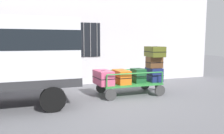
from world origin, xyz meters
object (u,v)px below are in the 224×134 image
Objects in this scene: suitcase_midright_top at (155,52)px; backpack at (158,85)px; suitcase_left_bottom at (103,77)px; suitcase_midright_middle at (154,62)px; suitcase_center_bottom at (138,75)px; suitcase_midright_bottom at (154,74)px; luggage_cart at (130,85)px; suitcase_midleft_bottom at (121,77)px.

suitcase_midright_top is 1.40m from backpack.
suitcase_midright_middle is (1.99, -0.01, 0.47)m from suitcase_left_bottom.
suitcase_midright_middle is at bearing 0.65° from suitcase_center_bottom.
backpack is at bearing 34.15° from suitcase_midright_middle.
suitcase_midright_bottom is at bearing 90.00° from suitcase_midright_top.
luggage_cart is 1.36m from backpack.
suitcase_midright_top is 1.98× the size of backpack.
suitcase_midright_top is (1.33, -0.00, 0.88)m from suitcase_midleft_bottom.
luggage_cart is 1.05m from suitcase_left_bottom.
suitcase_center_bottom is 0.79× the size of suitcase_midright_bottom.
suitcase_midright_bottom is at bearing 0.47° from luggage_cart.
suitcase_left_bottom is at bearing 179.81° from suitcase_midright_bottom.
suitcase_midright_top reaches higher than suitcase_midright_middle.
suitcase_midright_bottom is at bearing 0.92° from suitcase_center_bottom.
suitcase_midright_middle reaches higher than suitcase_midright_bottom.
suitcase_midright_middle is at bearing -145.85° from backpack.
luggage_cart is 0.46m from suitcase_center_bottom.
suitcase_center_bottom is (1.33, -0.02, 0.01)m from suitcase_left_bottom.
suitcase_left_bottom is 2.38m from backpack.
suitcase_midright_middle is 0.40m from suitcase_midright_top.
suitcase_center_bottom is 1.13m from backpack.
luggage_cart is 4.15× the size of suitcase_midright_middle.
suitcase_center_bottom is at bearing 179.33° from suitcase_midright_top.
suitcase_midright_top is (1.00, -0.01, 1.19)m from luggage_cart.
backpack is at bearing 33.77° from suitcase_midright_bottom.
suitcase_left_bottom is 1.72× the size of suitcase_center_bottom.
suitcase_midright_top reaches higher than backpack.
suitcase_midright_bottom is 1.55× the size of backpack.
suitcase_left_bottom is 2.05m from suitcase_midright_middle.
suitcase_midleft_bottom is 1.33m from suitcase_midright_bottom.
suitcase_left_bottom is at bearing 179.15° from luggage_cart.
backpack is (1.00, 0.23, -0.47)m from suitcase_center_bottom.
suitcase_midleft_bottom is 0.95× the size of suitcase_midright_top.
suitcase_midleft_bottom is at bearing -178.44° from luggage_cart.
suitcase_midright_bottom reaches higher than suitcase_left_bottom.
luggage_cart is 2.69× the size of suitcase_midleft_bottom.
suitcase_midright_top reaches higher than luggage_cart.
backpack is (0.33, 0.24, -1.33)m from suitcase_midright_top.
suitcase_midright_middle is (0.00, -0.00, 0.46)m from suitcase_midright_bottom.
suitcase_center_bottom is at bearing -166.84° from backpack.
suitcase_midright_middle is at bearing 90.00° from suitcase_midright_top.
suitcase_midright_middle is (1.33, 0.01, 0.48)m from suitcase_midleft_bottom.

